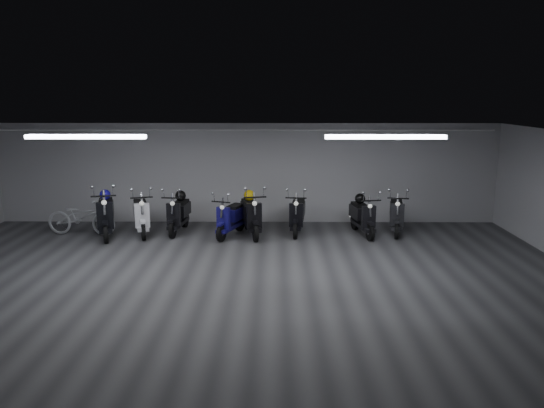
{
  "coord_description": "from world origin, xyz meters",
  "views": [
    {
      "loc": [
        0.81,
        -9.41,
        3.56
      ],
      "look_at": [
        0.72,
        2.5,
        1.05
      ],
      "focal_mm": 34.26,
      "sensor_mm": 36.0,
      "label": 1
    }
  ],
  "objects_px": {
    "scooter_2": "(141,209)",
    "helmet_0": "(105,195)",
    "scooter_4": "(231,213)",
    "helmet_3": "(249,195)",
    "scooter_7": "(298,209)",
    "bicycle": "(81,213)",
    "scooter_9": "(397,209)",
    "scooter_3": "(178,209)",
    "scooter_5": "(251,209)",
    "helmet_2": "(360,199)",
    "scooter_1": "(106,209)",
    "helmet_1": "(181,196)",
    "scooter_8": "(363,211)"
  },
  "relations": [
    {
      "from": "bicycle",
      "to": "helmet_1",
      "type": "relative_size",
      "value": 6.24
    },
    {
      "from": "scooter_1",
      "to": "scooter_4",
      "type": "relative_size",
      "value": 1.18
    },
    {
      "from": "scooter_9",
      "to": "scooter_2",
      "type": "bearing_deg",
      "value": -167.32
    },
    {
      "from": "scooter_2",
      "to": "scooter_7",
      "type": "xyz_separation_m",
      "value": [
        4.06,
        0.15,
        -0.02
      ]
    },
    {
      "from": "scooter_3",
      "to": "scooter_8",
      "type": "distance_m",
      "value": 4.8
    },
    {
      "from": "bicycle",
      "to": "helmet_0",
      "type": "height_order",
      "value": "helmet_0"
    },
    {
      "from": "scooter_4",
      "to": "scooter_9",
      "type": "xyz_separation_m",
      "value": [
        4.3,
        0.31,
        0.03
      ]
    },
    {
      "from": "scooter_5",
      "to": "helmet_3",
      "type": "relative_size",
      "value": 6.51
    },
    {
      "from": "scooter_3",
      "to": "scooter_5",
      "type": "xyz_separation_m",
      "value": [
        1.92,
        -0.27,
        0.05
      ]
    },
    {
      "from": "scooter_8",
      "to": "scooter_4",
      "type": "bearing_deg",
      "value": 171.45
    },
    {
      "from": "scooter_2",
      "to": "helmet_2",
      "type": "bearing_deg",
      "value": -15.88
    },
    {
      "from": "scooter_7",
      "to": "helmet_3",
      "type": "bearing_deg",
      "value": -174.21
    },
    {
      "from": "scooter_3",
      "to": "helmet_1",
      "type": "height_order",
      "value": "scooter_3"
    },
    {
      "from": "scooter_7",
      "to": "helmet_2",
      "type": "xyz_separation_m",
      "value": [
        1.63,
        0.04,
        0.27
      ]
    },
    {
      "from": "scooter_7",
      "to": "helmet_2",
      "type": "bearing_deg",
      "value": 8.31
    },
    {
      "from": "bicycle",
      "to": "helmet_1",
      "type": "xyz_separation_m",
      "value": [
        2.5,
        0.48,
        0.36
      ]
    },
    {
      "from": "scooter_5",
      "to": "scooter_2",
      "type": "bearing_deg",
      "value": 166.14
    },
    {
      "from": "helmet_0",
      "to": "scooter_2",
      "type": "bearing_deg",
      "value": -2.28
    },
    {
      "from": "scooter_7",
      "to": "bicycle",
      "type": "height_order",
      "value": "scooter_7"
    },
    {
      "from": "scooter_5",
      "to": "helmet_1",
      "type": "relative_size",
      "value": 6.46
    },
    {
      "from": "scooter_2",
      "to": "scooter_7",
      "type": "bearing_deg",
      "value": -15.69
    },
    {
      "from": "scooter_3",
      "to": "scooter_7",
      "type": "relative_size",
      "value": 0.99
    },
    {
      "from": "helmet_2",
      "to": "scooter_7",
      "type": "bearing_deg",
      "value": -178.5
    },
    {
      "from": "scooter_7",
      "to": "helmet_1",
      "type": "distance_m",
      "value": 3.12
    },
    {
      "from": "scooter_1",
      "to": "bicycle",
      "type": "bearing_deg",
      "value": 150.22
    },
    {
      "from": "scooter_3",
      "to": "bicycle",
      "type": "relative_size",
      "value": 0.96
    },
    {
      "from": "scooter_5",
      "to": "scooter_9",
      "type": "bearing_deg",
      "value": -8.83
    },
    {
      "from": "scooter_2",
      "to": "helmet_1",
      "type": "height_order",
      "value": "scooter_2"
    },
    {
      "from": "scooter_1",
      "to": "helmet_3",
      "type": "distance_m",
      "value": 3.67
    },
    {
      "from": "scooter_4",
      "to": "scooter_7",
      "type": "height_order",
      "value": "scooter_7"
    },
    {
      "from": "bicycle",
      "to": "scooter_9",
      "type": "bearing_deg",
      "value": -82.28
    },
    {
      "from": "helmet_0",
      "to": "bicycle",
      "type": "bearing_deg",
      "value": -171.67
    },
    {
      "from": "bicycle",
      "to": "scooter_4",
      "type": "bearing_deg",
      "value": -85.29
    },
    {
      "from": "scooter_4",
      "to": "helmet_1",
      "type": "distance_m",
      "value": 1.53
    },
    {
      "from": "scooter_2",
      "to": "helmet_0",
      "type": "distance_m",
      "value": 0.99
    },
    {
      "from": "helmet_1",
      "to": "scooter_9",
      "type": "bearing_deg",
      "value": -2.77
    },
    {
      "from": "helmet_0",
      "to": "scooter_7",
      "type": "bearing_deg",
      "value": 1.34
    },
    {
      "from": "scooter_5",
      "to": "scooter_7",
      "type": "xyz_separation_m",
      "value": [
        1.2,
        0.23,
        -0.04
      ]
    },
    {
      "from": "helmet_3",
      "to": "helmet_0",
      "type": "bearing_deg",
      "value": -177.86
    },
    {
      "from": "scooter_2",
      "to": "scooter_9",
      "type": "height_order",
      "value": "scooter_2"
    },
    {
      "from": "scooter_9",
      "to": "helmet_0",
      "type": "relative_size",
      "value": 6.33
    },
    {
      "from": "scooter_4",
      "to": "helmet_3",
      "type": "distance_m",
      "value": 0.69
    },
    {
      "from": "scooter_4",
      "to": "helmet_2",
      "type": "relative_size",
      "value": 6.15
    },
    {
      "from": "scooter_4",
      "to": "bicycle",
      "type": "relative_size",
      "value": 0.93
    },
    {
      "from": "helmet_1",
      "to": "scooter_5",
      "type": "bearing_deg",
      "value": -14.93
    },
    {
      "from": "scooter_2",
      "to": "helmet_0",
      "type": "relative_size",
      "value": 6.57
    },
    {
      "from": "scooter_1",
      "to": "scooter_3",
      "type": "bearing_deg",
      "value": -3.05
    },
    {
      "from": "helmet_0",
      "to": "helmet_3",
      "type": "relative_size",
      "value": 0.96
    },
    {
      "from": "scooter_5",
      "to": "helmet_2",
      "type": "distance_m",
      "value": 2.85
    },
    {
      "from": "scooter_1",
      "to": "helmet_0",
      "type": "relative_size",
      "value": 7.12
    }
  ]
}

